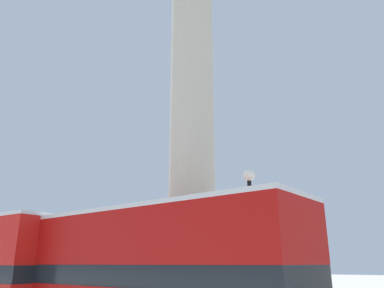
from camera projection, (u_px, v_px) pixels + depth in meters
monument_column at (192, 160)px, 16.79m from camera, size 5.94×5.94×21.63m
bus_b at (137, 279)px, 10.75m from camera, size 10.51×3.32×4.34m
street_lamp at (252, 245)px, 12.01m from camera, size 0.44×0.44×5.93m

